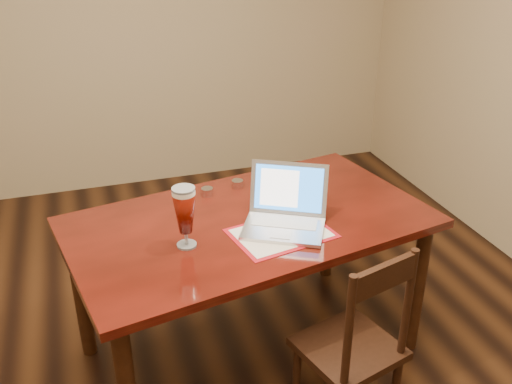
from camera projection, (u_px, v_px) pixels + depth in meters
name	position (u px, v px, depth m)	size (l,w,h in m)	color
room_shell	(180.00, 16.00, 1.98)	(4.51, 5.01, 2.71)	tan
dining_table	(250.00, 235.00, 2.72)	(1.83, 1.24, 1.07)	#54110B
dining_chair	(354.00, 347.00, 2.41)	(0.48, 0.46, 0.92)	black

